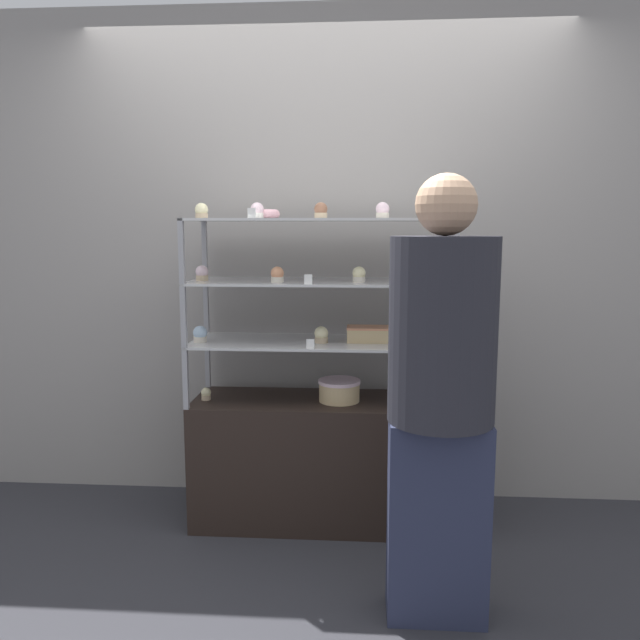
{
  "coord_description": "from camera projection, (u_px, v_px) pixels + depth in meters",
  "views": [
    {
      "loc": [
        0.21,
        -2.98,
        1.47
      ],
      "look_at": [
        0.0,
        0.0,
        1.03
      ],
      "focal_mm": 35.0,
      "sensor_mm": 36.0,
      "label": 1
    }
  ],
  "objects": [
    {
      "name": "cupcake_0",
      "position": [
        206.0,
        394.0,
        3.07
      ],
      "size": [
        0.05,
        0.05,
        0.06
      ],
      "color": "#CCB28C",
      "rests_on": "display_base"
    },
    {
      "name": "donut_glazed",
      "position": [
        267.0,
        214.0,
        2.93
      ],
      "size": [
        0.13,
        0.13,
        0.04
      ],
      "color": "#EFB2BC",
      "rests_on": "display_riser_upper"
    },
    {
      "name": "price_tag_1",
      "position": [
        310.0,
        344.0,
        2.84
      ],
      "size": [
        0.04,
        0.0,
        0.04
      ],
      "color": "white",
      "rests_on": "display_riser_lower"
    },
    {
      "name": "display_riser_lower",
      "position": [
        320.0,
        345.0,
        3.04
      ],
      "size": [
        1.25,
        0.44,
        0.29
      ],
      "color": "#99999E",
      "rests_on": "display_base"
    },
    {
      "name": "display_riser_middle",
      "position": [
        320.0,
        285.0,
        3.0
      ],
      "size": [
        1.25,
        0.44,
        0.29
      ],
      "color": "#99999E",
      "rests_on": "display_riser_lower"
    },
    {
      "name": "display_riser_upper",
      "position": [
        320.0,
        223.0,
        2.96
      ],
      "size": [
        1.25,
        0.44,
        0.29
      ],
      "color": "#99999E",
      "rests_on": "display_riser_middle"
    },
    {
      "name": "ground_plane",
      "position": [
        320.0,
        519.0,
        3.17
      ],
      "size": [
        20.0,
        20.0,
        0.0
      ],
      "primitive_type": "plane",
      "color": "#2D2D33"
    },
    {
      "name": "customer_figure",
      "position": [
        441.0,
        390.0,
        2.26
      ],
      "size": [
        0.39,
        0.39,
        1.66
      ],
      "color": "#282D47",
      "rests_on": "ground_plane"
    },
    {
      "name": "cupcake_3",
      "position": [
        321.0,
        335.0,
        2.99
      ],
      "size": [
        0.07,
        0.07,
        0.08
      ],
      "color": "#CCB28C",
      "rests_on": "display_riser_lower"
    },
    {
      "name": "cupcake_2",
      "position": [
        200.0,
        334.0,
        3.01
      ],
      "size": [
        0.07,
        0.07,
        0.08
      ],
      "color": "beige",
      "rests_on": "display_riser_lower"
    },
    {
      "name": "cupcake_10",
      "position": [
        257.0,
        211.0,
        2.87
      ],
      "size": [
        0.06,
        0.06,
        0.07
      ],
      "color": "white",
      "rests_on": "display_riser_upper"
    },
    {
      "name": "display_base",
      "position": [
        320.0,
        460.0,
        3.13
      ],
      "size": [
        1.25,
        0.44,
        0.63
      ],
      "color": "black",
      "rests_on": "ground_plane"
    },
    {
      "name": "cupcake_12",
      "position": [
        383.0,
        211.0,
        2.84
      ],
      "size": [
        0.06,
        0.06,
        0.07
      ],
      "color": "beige",
      "rests_on": "display_riser_upper"
    },
    {
      "name": "cupcake_5",
      "position": [
        202.0,
        273.0,
        3.0
      ],
      "size": [
        0.06,
        0.06,
        0.07
      ],
      "color": "#CCB28C",
      "rests_on": "display_riser_middle"
    },
    {
      "name": "cupcake_6",
      "position": [
        277.0,
        275.0,
        2.9
      ],
      "size": [
        0.06,
        0.06,
        0.07
      ],
      "color": "beige",
      "rests_on": "display_riser_middle"
    },
    {
      "name": "cupcake_1",
      "position": [
        438.0,
        402.0,
        2.94
      ],
      "size": [
        0.05,
        0.05,
        0.06
      ],
      "color": "beige",
      "rests_on": "display_base"
    },
    {
      "name": "cupcake_9",
      "position": [
        202.0,
        211.0,
        2.94
      ],
      "size": [
        0.06,
        0.06,
        0.07
      ],
      "color": "#CCB28C",
      "rests_on": "display_riser_upper"
    },
    {
      "name": "cupcake_8",
      "position": [
        441.0,
        275.0,
        2.9
      ],
      "size": [
        0.06,
        0.06,
        0.07
      ],
      "color": "white",
      "rests_on": "display_riser_middle"
    },
    {
      "name": "sheet_cake_frosted",
      "position": [
        371.0,
        334.0,
        3.02
      ],
      "size": [
        0.23,
        0.13,
        0.07
      ],
      "color": "#DBBC84",
      "rests_on": "display_riser_lower"
    },
    {
      "name": "price_tag_3",
      "position": [
        252.0,
        213.0,
        2.77
      ],
      "size": [
        0.04,
        0.0,
        0.04
      ],
      "color": "white",
      "rests_on": "display_riser_upper"
    },
    {
      "name": "cupcake_7",
      "position": [
        359.0,
        275.0,
        2.91
      ],
      "size": [
        0.06,
        0.06,
        0.07
      ],
      "color": "beige",
      "rests_on": "display_riser_middle"
    },
    {
      "name": "price_tag_0",
      "position": [
        411.0,
        408.0,
        2.85
      ],
      "size": [
        0.04,
        0.0,
        0.04
      ],
      "color": "white",
      "rests_on": "display_base"
    },
    {
      "name": "back_wall",
      "position": [
        325.0,
        260.0,
        3.34
      ],
      "size": [
        8.0,
        0.05,
        2.6
      ],
      "color": "gray",
      "rests_on": "ground_plane"
    },
    {
      "name": "cupcake_11",
      "position": [
        321.0,
        211.0,
        2.86
      ],
      "size": [
        0.06,
        0.06,
        0.07
      ],
      "color": "#CCB28C",
      "rests_on": "display_riser_upper"
    },
    {
      "name": "cupcake_4",
      "position": [
        439.0,
        336.0,
        2.96
      ],
      "size": [
        0.07,
        0.07,
        0.08
      ],
      "color": "#CCB28C",
      "rests_on": "display_riser_lower"
    },
    {
      "name": "cupcake_13",
      "position": [
        443.0,
        211.0,
        2.85
      ],
      "size": [
        0.06,
        0.06,
        0.07
      ],
      "color": "#CCB28C",
      "rests_on": "display_riser_upper"
    },
    {
      "name": "price_tag_2",
      "position": [
        308.0,
        279.0,
        2.8
      ],
      "size": [
        0.04,
        0.0,
        0.04
      ],
      "color": "white",
      "rests_on": "display_riser_middle"
    },
    {
      "name": "layer_cake_centerpiece",
      "position": [
        339.0,
        390.0,
        3.05
      ],
      "size": [
        0.21,
        0.21,
        0.11
      ],
      "color": "#DBBC84",
      "rests_on": "display_base"
    }
  ]
}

